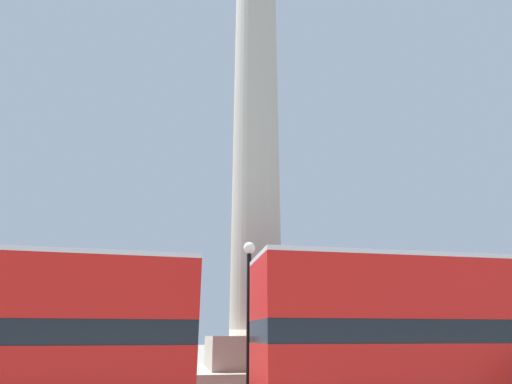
# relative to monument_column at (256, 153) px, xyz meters

# --- Properties ---
(monument_column) EXTENTS (5.12, 5.12, 26.03)m
(monument_column) POSITION_rel_monument_column_xyz_m (0.00, 0.00, 0.00)
(monument_column) COLOR #A39E8E
(monument_column) RESTS_ON ground_plane
(bus_c) EXTENTS (10.14, 2.87, 4.31)m
(bus_c) POSITION_rel_monument_column_xyz_m (3.93, -6.01, -7.73)
(bus_c) COLOR red
(bus_c) RESTS_ON ground_plane
(equestrian_statue) EXTENTS (4.72, 4.26, 6.11)m
(equestrian_statue) POSITION_rel_monument_column_xyz_m (9.26, 3.02, -8.44)
(equestrian_statue) COLOR #A39E8E
(equestrian_statue) RESTS_ON ground_plane
(street_lamp) EXTENTS (0.37, 0.37, 5.11)m
(street_lamp) POSITION_rel_monument_column_xyz_m (-0.97, -3.83, -7.47)
(street_lamp) COLOR black
(street_lamp) RESTS_ON ground_plane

